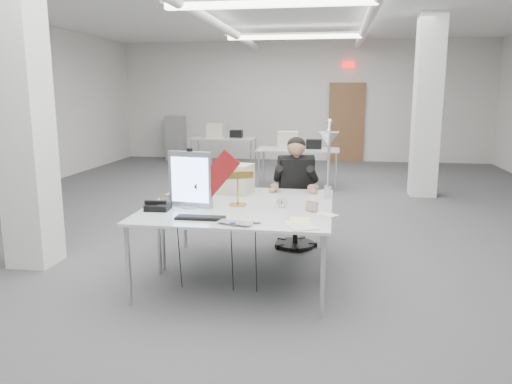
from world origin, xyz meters
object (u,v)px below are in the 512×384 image
desk_main (231,217)px  seated_person (296,175)px  office_chair (296,206)px  desk_phone (158,207)px  bankers_lamp (238,190)px  monitor (190,180)px  architect_lamp (328,157)px  beige_monitor (236,179)px  laptop (233,224)px

desk_main → seated_person: (0.47, 1.49, 0.16)m
office_chair → desk_phone: office_chair is taller
seated_person → bankers_lamp: size_ratio=2.94×
monitor → architect_lamp: (1.30, 0.40, 0.20)m
desk_main → bankers_lamp: size_ratio=5.76×
desk_main → bankers_lamp: bankers_lamp is taller
desk_main → office_chair: office_chair is taller
desk_main → monitor: bearing=149.7°
architect_lamp → beige_monitor: bearing=151.7°
laptop → beige_monitor: size_ratio=0.90×
laptop → beige_monitor: (-0.24, 1.35, 0.15)m
desk_main → architect_lamp: (0.85, 0.66, 0.48)m
bankers_lamp → beige_monitor: size_ratio=0.92×
seated_person → architect_lamp: bearing=-81.6°
monitor → desk_phone: monitor is taller
seated_person → laptop: 1.89m
desk_main → laptop: (0.09, -0.35, 0.02)m
laptop → beige_monitor: 1.38m
laptop → desk_phone: (-0.81, 0.45, 0.02)m
desk_main → architect_lamp: 1.18m
monitor → seated_person: bearing=61.3°
desk_phone → architect_lamp: 1.73m
office_chair → desk_phone: bearing=-146.0°
monitor → desk_phone: size_ratio=2.47×
laptop → architect_lamp: architect_lamp is taller
bankers_lamp → beige_monitor: (-0.14, 0.60, 0.00)m
desk_main → beige_monitor: bearing=99.0°
office_chair → architect_lamp: architect_lamp is taller
monitor → architect_lamp: 1.38m
office_chair → seated_person: bearing=-106.4°
desk_phone → office_chair: bearing=48.8°
office_chair → seated_person: seated_person is taller
laptop → bankers_lamp: bearing=113.9°
laptop → architect_lamp: 1.35m
office_chair → laptop: office_chair is taller
laptop → office_chair: bearing=94.8°
bankers_lamp → desk_main: bearing=-110.3°
office_chair → laptop: (-0.38, -1.89, 0.25)m
desk_phone → desk_main: bearing=-9.4°
laptop → desk_main: bearing=119.9°
desk_main → seated_person: bearing=72.7°
monitor → desk_phone: 0.40m
office_chair → monitor: monitor is taller
seated_person → desk_phone: size_ratio=4.19×
bankers_lamp → laptop: bearing=-104.9°
beige_monitor → office_chair: bearing=51.4°
monitor → bankers_lamp: monitor is taller
desk_phone → architect_lamp: size_ratio=0.23×
monitor → office_chair: bearing=62.4°
seated_person → desk_phone: seated_person is taller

